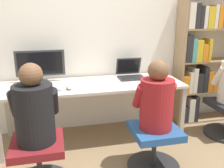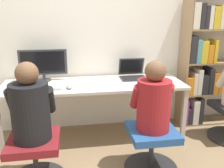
{
  "view_description": "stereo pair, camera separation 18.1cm",
  "coord_description": "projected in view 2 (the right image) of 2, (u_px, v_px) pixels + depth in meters",
  "views": [
    {
      "loc": [
        -0.42,
        -2.47,
        1.56
      ],
      "look_at": [
        0.19,
        0.13,
        0.76
      ],
      "focal_mm": 40.0,
      "sensor_mm": 36.0,
      "label": 1
    },
    {
      "loc": [
        -0.24,
        -2.5,
        1.56
      ],
      "look_at": [
        0.19,
        0.13,
        0.76
      ],
      "focal_mm": 40.0,
      "sensor_mm": 36.0,
      "label": 2
    }
  ],
  "objects": [
    {
      "name": "ground_plane",
      "position": [
        98.0,
        152.0,
        2.85
      ],
      "size": [
        14.0,
        14.0,
        0.0
      ],
      "primitive_type": "plane",
      "color": "#846B4C"
    },
    {
      "name": "person_at_laptop",
      "position": [
        154.0,
        101.0,
        2.33
      ],
      "size": [
        0.39,
        0.34,
        0.67
      ],
      "color": "maroon",
      "rests_on": "office_chair_right"
    },
    {
      "name": "desktop_monitor",
      "position": [
        43.0,
        64.0,
        3.02
      ],
      "size": [
        0.57,
        0.16,
        0.38
      ],
      "color": "#333338",
      "rests_on": "desk"
    },
    {
      "name": "office_chair_left",
      "position": [
        35.0,
        158.0,
        2.29
      ],
      "size": [
        0.54,
        0.54,
        0.45
      ],
      "color": "#262628",
      "rests_on": "ground_plane"
    },
    {
      "name": "computer_mouse_by_keyboard",
      "position": [
        69.0,
        87.0,
        2.77
      ],
      "size": [
        0.07,
        0.11,
        0.04
      ],
      "color": "#99999E",
      "rests_on": "desk"
    },
    {
      "name": "laptop",
      "position": [
        133.0,
        74.0,
        3.19
      ],
      "size": [
        0.33,
        0.31,
        0.24
      ],
      "color": "#2D2D30",
      "rests_on": "desk"
    },
    {
      "name": "desk",
      "position": [
        94.0,
        88.0,
        2.98
      ],
      "size": [
        2.15,
        0.68,
        0.72
      ],
      "color": "beige",
      "rests_on": "ground_plane"
    },
    {
      "name": "office_chair_right",
      "position": [
        151.0,
        147.0,
        2.47
      ],
      "size": [
        0.54,
        0.54,
        0.45
      ],
      "color": "#262628",
      "rests_on": "ground_plane"
    },
    {
      "name": "person_at_monitor",
      "position": [
        30.0,
        107.0,
        2.15
      ],
      "size": [
        0.41,
        0.35,
        0.7
      ],
      "color": "black",
      "rests_on": "office_chair_left"
    },
    {
      "name": "keyboard",
      "position": [
        44.0,
        88.0,
        2.74
      ],
      "size": [
        0.39,
        0.15,
        0.03
      ],
      "color": "#B2B2B7",
      "rests_on": "desk"
    },
    {
      "name": "wall_back",
      "position": [
        90.0,
        31.0,
        3.18
      ],
      "size": [
        10.0,
        0.05,
        2.6
      ],
      "color": "white",
      "rests_on": "ground_plane"
    },
    {
      "name": "bookshelf",
      "position": [
        207.0,
        62.0,
        3.34
      ],
      "size": [
        0.91,
        0.28,
        1.76
      ],
      "color": "#997A56",
      "rests_on": "ground_plane"
    }
  ]
}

